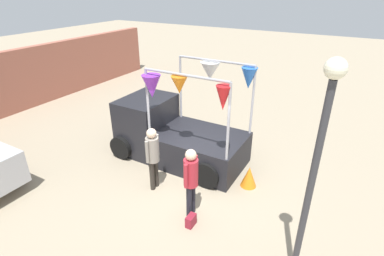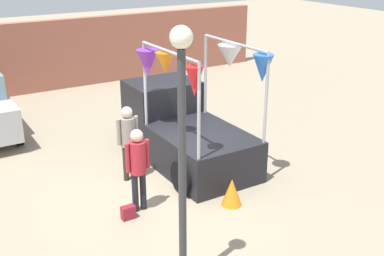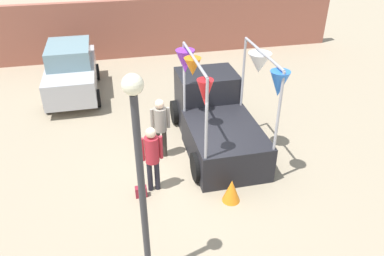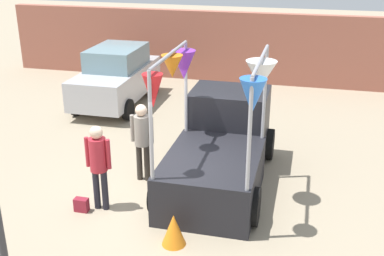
{
  "view_description": "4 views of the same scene",
  "coord_description": "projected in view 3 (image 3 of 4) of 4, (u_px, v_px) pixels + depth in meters",
  "views": [
    {
      "loc": [
        -6.08,
        -3.59,
        5.1
      ],
      "look_at": [
        0.25,
        0.03,
        1.55
      ],
      "focal_mm": 28.0,
      "sensor_mm": 36.0,
      "label": 1
    },
    {
      "loc": [
        -4.81,
        -8.81,
        5.2
      ],
      "look_at": [
        0.68,
        0.16,
        1.17
      ],
      "focal_mm": 45.0,
      "sensor_mm": 36.0,
      "label": 2
    },
    {
      "loc": [
        -1.86,
        -8.1,
        6.18
      ],
      "look_at": [
        -0.05,
        -0.18,
        1.32
      ],
      "focal_mm": 35.0,
      "sensor_mm": 36.0,
      "label": 3
    },
    {
      "loc": [
        2.67,
        -8.54,
        5.14
      ],
      "look_at": [
        0.46,
        0.37,
        1.48
      ],
      "focal_mm": 45.0,
      "sensor_mm": 36.0,
      "label": 4
    }
  ],
  "objects": [
    {
      "name": "street_lamp",
      "position": [
        139.0,
        162.0,
        5.85
      ],
      "size": [
        0.32,
        0.32,
        4.21
      ],
      "color": "#333338",
      "rests_on": "ground"
    },
    {
      "name": "brick_boundary_wall",
      "position": [
        148.0,
        28.0,
        17.26
      ],
      "size": [
        18.0,
        0.36,
        2.6
      ],
      "primitive_type": "cube",
      "color": "#9E5947",
      "rests_on": "ground"
    },
    {
      "name": "vendor_truck",
      "position": [
        215.0,
        115.0,
        11.0
      ],
      "size": [
        2.43,
        4.1,
        3.09
      ],
      "color": "black",
      "rests_on": "ground"
    },
    {
      "name": "ground_plane",
      "position": [
        192.0,
        166.0,
        10.31
      ],
      "size": [
        60.0,
        60.0,
        0.0
      ],
      "primitive_type": "plane",
      "color": "gray"
    },
    {
      "name": "person_customer",
      "position": [
        152.0,
        153.0,
        8.9
      ],
      "size": [
        0.53,
        0.34,
        1.8
      ],
      "color": "black",
      "rests_on": "ground"
    },
    {
      "name": "handbag",
      "position": [
        141.0,
        192.0,
        9.16
      ],
      "size": [
        0.28,
        0.16,
        0.28
      ],
      "primitive_type": "cube",
      "color": "maroon",
      "rests_on": "ground"
    },
    {
      "name": "person_vendor",
      "position": [
        160.0,
        123.0,
        10.14
      ],
      "size": [
        0.53,
        0.34,
        1.8
      ],
      "color": "#2D2823",
      "rests_on": "ground"
    },
    {
      "name": "parked_car",
      "position": [
        71.0,
        70.0,
        13.77
      ],
      "size": [
        1.88,
        4.0,
        1.88
      ],
      "color": "#B7B7BC",
      "rests_on": "ground"
    },
    {
      "name": "folded_kite_bundle_tangerine",
      "position": [
        231.0,
        191.0,
        8.95
      ],
      "size": [
        0.54,
        0.54,
        0.6
      ],
      "primitive_type": "cone",
      "rotation": [
        0.0,
        0.0,
        1.3
      ],
      "color": "orange",
      "rests_on": "ground"
    }
  ]
}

